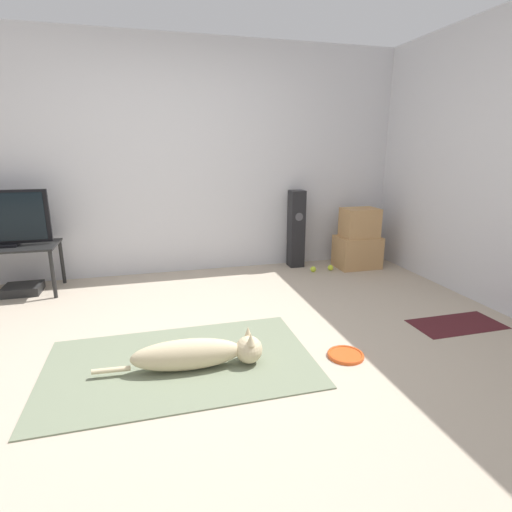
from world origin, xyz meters
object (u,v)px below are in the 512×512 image
Objects in this scene: cardboard_box_upper at (360,223)px; frisbee at (346,355)px; tennis_ball_by_boxes at (330,268)px; tennis_ball_near_speaker at (313,269)px; game_console at (23,289)px; dog at (199,353)px; floor_speaker at (296,229)px; tv_stand at (2,252)px; cardboard_box_lower at (357,252)px.

frisbee is at bearing -120.71° from cardboard_box_upper.
tennis_ball_by_boxes and tennis_ball_near_speaker have the same top height.
dog is at bearing -50.96° from game_console.
floor_speaker is (0.44, 2.18, 0.45)m from frisbee.
dog reaches higher than tennis_ball_by_boxes.
tv_stand is (-3.10, -0.19, -0.03)m from floor_speaker.
dog is 1.08× the size of tv_stand.
cardboard_box_upper is 6.22× the size of tennis_ball_by_boxes.
dog is 1.18× the size of floor_speaker.
cardboard_box_upper is at bearing 59.29° from frisbee.
floor_speaker is at bearing 111.29° from tennis_ball_near_speaker.
frisbee is 0.62× the size of cardboard_box_upper.
cardboard_box_upper is at bearing 4.72° from tennis_ball_near_speaker.
cardboard_box_lower is 0.50× the size of tv_stand.
frisbee is at bearing -101.48° from floor_speaker.
cardboard_box_lower is 0.79m from floor_speaker.
tennis_ball_by_boxes is 3.30m from game_console.
game_console reaches higher than frisbee.
floor_speaker is (-0.70, 0.23, 0.27)m from cardboard_box_lower.
dog is at bearing -134.81° from tennis_ball_by_boxes.
frisbee is 3.21m from game_console.
tennis_ball_by_boxes is at bearing 45.19° from dog.
tennis_ball_by_boxes is at bearing -1.55° from tv_stand.
tv_stand is at bearing 131.29° from dog.
cardboard_box_upper is at bearing 40.46° from dog.
cardboard_box_upper is 0.79m from tennis_ball_near_speaker.
cardboard_box_upper reaches higher than frisbee.
dog is at bearing -131.08° from tennis_ball_near_speaker.
tennis_ball_by_boxes is at bearing -1.51° from game_console.
dog reaches higher than game_console.
game_console is (0.13, -0.01, -0.39)m from tv_stand.
floor_speaker is at bearing 78.52° from frisbee.
dog is at bearing -139.37° from cardboard_box_lower.
game_console is at bearing 178.49° from tennis_ball_by_boxes.
tennis_ball_near_speaker is (-0.22, -0.01, 0.00)m from tennis_ball_by_boxes.
dog is 2.37m from tennis_ball_near_speaker.
tennis_ball_near_speaker is 3.08m from game_console.
tv_stand is (-3.80, 0.04, 0.24)m from cardboard_box_lower.
tennis_ball_near_speaker is at bearing -68.71° from floor_speaker.
frisbee is 1.97m from tennis_ball_near_speaker.
tv_stand reaches higher than game_console.
frisbee is 0.50× the size of cardboard_box_lower.
cardboard_box_upper is 0.64m from tennis_ball_by_boxes.
floor_speaker reaches higher than tennis_ball_by_boxes.
dog is 2.64× the size of cardboard_box_upper.
game_console is at bearing 141.86° from frisbee.
floor_speaker reaches higher than frisbee.
cardboard_box_lower is at bearing 59.46° from frisbee.
frisbee is 3.83× the size of tennis_ball_by_boxes.
frisbee is at bearing -106.43° from tennis_ball_near_speaker.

